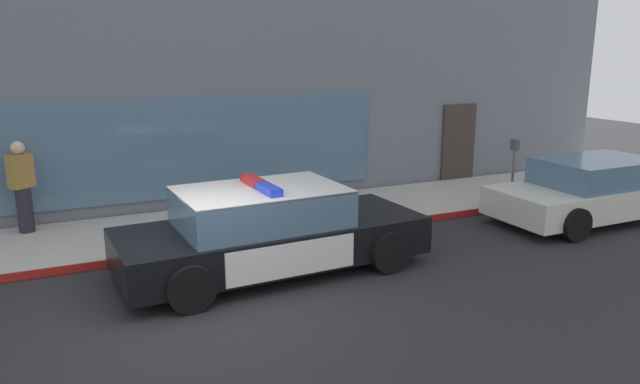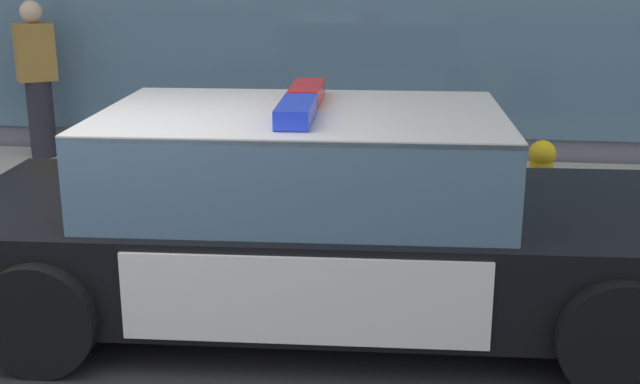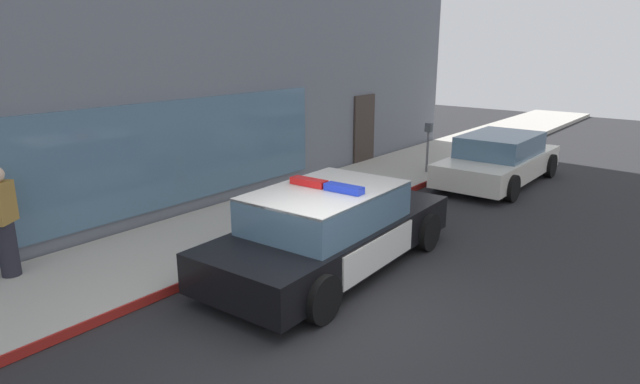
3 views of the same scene
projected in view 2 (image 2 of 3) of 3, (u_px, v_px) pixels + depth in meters
name	position (u px, v px, depth m)	size (l,w,h in m)	color
ground	(62.00, 372.00, 4.72)	(48.00, 48.00, 0.00)	#262628
sidewalk	(212.00, 191.00, 8.07)	(48.00, 2.62, 0.15)	#B2ADA3
curb_red_paint	(173.00, 235.00, 6.81)	(28.80, 0.04, 0.14)	maroon
police_cruiser	(323.00, 217.00, 5.31)	(4.94, 2.26, 1.49)	black
fire_hydrant	(541.00, 185.00, 6.72)	(0.34, 0.39, 0.73)	gold
pedestrian_on_sidewalk	(38.00, 79.00, 8.91)	(0.48, 0.44, 1.71)	#23232D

